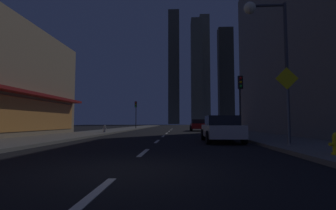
{
  "coord_description": "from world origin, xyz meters",
  "views": [
    {
      "loc": [
        1.31,
        -5.68,
        1.1
      ],
      "look_at": [
        0.0,
        21.19,
        2.99
      ],
      "focal_mm": 26.24,
      "sensor_mm": 36.0,
      "label": 1
    }
  ],
  "objects_px": {
    "traffic_light_near_right": "(240,92)",
    "traffic_light_far_left": "(136,109)",
    "fire_hydrant_far_left": "(105,129)",
    "car_parked_far": "(198,125)",
    "street_lamp_right": "(267,36)",
    "pedestrian_crossing_sign": "(287,99)",
    "car_parked_near": "(221,129)"
  },
  "relations": [
    {
      "from": "car_parked_near",
      "to": "traffic_light_far_left",
      "type": "bearing_deg",
      "value": 110.92
    },
    {
      "from": "car_parked_near",
      "to": "pedestrian_crossing_sign",
      "type": "relative_size",
      "value": 1.34
    },
    {
      "from": "car_parked_far",
      "to": "traffic_light_far_left",
      "type": "height_order",
      "value": "traffic_light_far_left"
    },
    {
      "from": "car_parked_near",
      "to": "street_lamp_right",
      "type": "distance_m",
      "value": 5.27
    },
    {
      "from": "car_parked_far",
      "to": "traffic_light_far_left",
      "type": "distance_m",
      "value": 11.28
    },
    {
      "from": "car_parked_near",
      "to": "street_lamp_right",
      "type": "relative_size",
      "value": 0.64
    },
    {
      "from": "fire_hydrant_far_left",
      "to": "car_parked_near",
      "type": "bearing_deg",
      "value": -44.91
    },
    {
      "from": "car_parked_near",
      "to": "fire_hydrant_far_left",
      "type": "distance_m",
      "value": 13.42
    },
    {
      "from": "traffic_light_near_right",
      "to": "traffic_light_far_left",
      "type": "bearing_deg",
      "value": 118.29
    },
    {
      "from": "traffic_light_far_left",
      "to": "pedestrian_crossing_sign",
      "type": "relative_size",
      "value": 1.33
    },
    {
      "from": "street_lamp_right",
      "to": "pedestrian_crossing_sign",
      "type": "relative_size",
      "value": 2.09
    },
    {
      "from": "car_parked_far",
      "to": "pedestrian_crossing_sign",
      "type": "relative_size",
      "value": 1.34
    },
    {
      "from": "fire_hydrant_far_left",
      "to": "traffic_light_near_right",
      "type": "relative_size",
      "value": 0.16
    },
    {
      "from": "traffic_light_far_left",
      "to": "street_lamp_right",
      "type": "xyz_separation_m",
      "value": [
        10.88,
        -26.23,
        1.87
      ]
    },
    {
      "from": "car_parked_far",
      "to": "fire_hydrant_far_left",
      "type": "bearing_deg",
      "value": -139.39
    },
    {
      "from": "fire_hydrant_far_left",
      "to": "traffic_light_near_right",
      "type": "xyz_separation_m",
      "value": [
        11.4,
        -6.1,
        2.74
      ]
    },
    {
      "from": "traffic_light_far_left",
      "to": "pedestrian_crossing_sign",
      "type": "distance_m",
      "value": 29.76
    },
    {
      "from": "traffic_light_near_right",
      "to": "pedestrian_crossing_sign",
      "type": "distance_m",
      "value": 7.25
    },
    {
      "from": "traffic_light_near_right",
      "to": "pedestrian_crossing_sign",
      "type": "height_order",
      "value": "traffic_light_near_right"
    },
    {
      "from": "car_parked_far",
      "to": "pedestrian_crossing_sign",
      "type": "xyz_separation_m",
      "value": [
        2.0,
        -21.4,
        1.28
      ]
    },
    {
      "from": "street_lamp_right",
      "to": "pedestrian_crossing_sign",
      "type": "bearing_deg",
      "value": -80.79
    },
    {
      "from": "traffic_light_near_right",
      "to": "street_lamp_right",
      "type": "height_order",
      "value": "street_lamp_right"
    },
    {
      "from": "car_parked_far",
      "to": "fire_hydrant_far_left",
      "type": "xyz_separation_m",
      "value": [
        -9.5,
        -8.15,
        -0.29
      ]
    },
    {
      "from": "fire_hydrant_far_left",
      "to": "pedestrian_crossing_sign",
      "type": "height_order",
      "value": "pedestrian_crossing_sign"
    },
    {
      "from": "traffic_light_near_right",
      "to": "street_lamp_right",
      "type": "bearing_deg",
      "value": -91.19
    },
    {
      "from": "fire_hydrant_far_left",
      "to": "pedestrian_crossing_sign",
      "type": "xyz_separation_m",
      "value": [
        11.5,
        -13.25,
        1.56
      ]
    },
    {
      "from": "pedestrian_crossing_sign",
      "to": "fire_hydrant_far_left",
      "type": "bearing_deg",
      "value": 130.95
    },
    {
      "from": "traffic_light_near_right",
      "to": "pedestrian_crossing_sign",
      "type": "relative_size",
      "value": 1.33
    },
    {
      "from": "pedestrian_crossing_sign",
      "to": "traffic_light_far_left",
      "type": "bearing_deg",
      "value": 111.91
    },
    {
      "from": "traffic_light_far_left",
      "to": "fire_hydrant_far_left",
      "type": "bearing_deg",
      "value": -91.6
    },
    {
      "from": "car_parked_near",
      "to": "fire_hydrant_far_left",
      "type": "height_order",
      "value": "car_parked_near"
    },
    {
      "from": "traffic_light_near_right",
      "to": "pedestrian_crossing_sign",
      "type": "xyz_separation_m",
      "value": [
        0.1,
        -7.15,
        -1.18
      ]
    }
  ]
}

